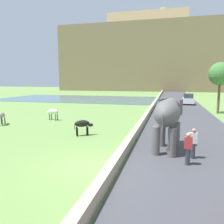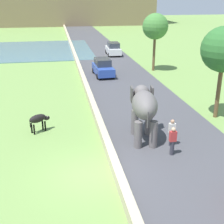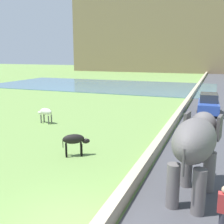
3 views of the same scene
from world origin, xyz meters
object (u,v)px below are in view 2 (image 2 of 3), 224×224
elephant (144,107)px  car_blue (103,68)px  person_beside_elephant (172,132)px  car_white (113,49)px  cow_black (39,119)px  person_trailing (173,141)px

elephant → car_blue: 15.17m
person_beside_elephant → car_white: bearing=86.2°
car_white → cow_black: size_ratio=3.00×
elephant → car_blue: (-0.03, 15.13, -1.14)m
person_trailing → car_white: 28.40m
elephant → cow_black: 6.52m
person_trailing → cow_black: (-7.01, 4.33, -0.04)m
person_beside_elephant → car_blue: 16.33m
person_beside_elephant → car_white: car_white is taller
elephant → cow_black: size_ratio=2.64×
car_blue → car_white: (3.15, 11.04, 0.00)m
car_blue → cow_black: 14.26m
person_beside_elephant → car_white: size_ratio=0.40×
person_trailing → car_blue: bearing=93.4°
person_beside_elephant → person_trailing: size_ratio=1.00×
person_trailing → elephant: bearing=114.6°
car_blue → car_white: 11.48m
person_trailing → car_blue: (-1.02, 17.27, 0.03)m
elephant → car_blue: size_ratio=0.87×
person_trailing → car_blue: car_blue is taller
elephant → cow_black: elephant is taller
elephant → person_trailing: size_ratio=2.18×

